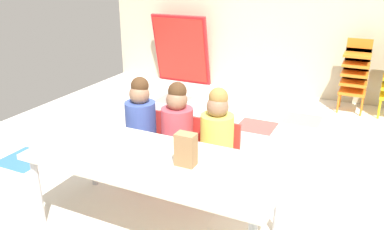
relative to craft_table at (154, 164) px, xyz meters
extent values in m
cube|color=silver|center=(0.09, 0.83, -0.53)|extent=(5.70, 5.57, 0.02)
cube|color=gray|center=(-1.26, 2.63, -0.52)|extent=(0.43, 0.43, 0.00)
cube|color=#336BB2|center=(-1.71, 0.38, -0.52)|extent=(0.43, 0.43, 0.00)
cube|color=silver|center=(0.54, 0.38, -0.52)|extent=(0.43, 0.43, 0.00)
cube|color=gray|center=(0.54, 2.63, -0.52)|extent=(0.43, 0.43, 0.00)
cube|color=#B24C47|center=(0.09, 2.18, -0.52)|extent=(0.43, 0.43, 0.00)
cube|color=beige|center=(0.09, 3.61, 0.74)|extent=(5.70, 0.10, 2.52)
cube|color=beige|center=(0.00, 0.00, 0.03)|extent=(1.75, 0.73, 0.04)
cylinder|color=#B2B2B7|center=(-0.79, -0.31, -0.25)|extent=(0.05, 0.05, 0.53)
cylinder|color=#B2B2B7|center=(-0.79, 0.31, -0.25)|extent=(0.05, 0.05, 0.53)
cylinder|color=#B2B2B7|center=(0.79, 0.31, -0.25)|extent=(0.05, 0.05, 0.53)
cube|color=red|center=(-0.48, 0.59, -0.22)|extent=(0.32, 0.30, 0.03)
cube|color=red|center=(-0.48, 0.74, -0.07)|extent=(0.29, 0.02, 0.30)
cylinder|color=#384C99|center=(-0.48, 0.59, 0.00)|extent=(0.32, 0.32, 0.38)
sphere|color=#8C664C|center=(-0.48, 0.59, 0.26)|extent=(0.17, 0.17, 0.17)
sphere|color=#472D19|center=(-0.48, 0.60, 0.33)|extent=(0.15, 0.15, 0.15)
cylinder|color=red|center=(-0.62, 0.46, -0.37)|extent=(0.02, 0.02, 0.28)
cylinder|color=red|center=(-0.34, 0.46, -0.37)|extent=(0.02, 0.02, 0.28)
cylinder|color=red|center=(-0.62, 0.72, -0.37)|extent=(0.02, 0.02, 0.28)
cylinder|color=red|center=(-0.34, 0.72, -0.37)|extent=(0.02, 0.02, 0.28)
cube|color=red|center=(-0.13, 0.59, -0.22)|extent=(0.32, 0.30, 0.03)
cube|color=red|center=(-0.13, 0.74, -0.07)|extent=(0.29, 0.02, 0.30)
cylinder|color=#BF3F4C|center=(-0.13, 0.59, 0.00)|extent=(0.33, 0.33, 0.38)
sphere|color=#8C664C|center=(-0.13, 0.59, 0.26)|extent=(0.17, 0.17, 0.17)
sphere|color=#472D19|center=(-0.13, 0.60, 0.33)|extent=(0.15, 0.15, 0.15)
cylinder|color=red|center=(-0.27, 0.46, -0.37)|extent=(0.02, 0.02, 0.28)
cylinder|color=red|center=(0.01, 0.46, -0.37)|extent=(0.02, 0.02, 0.28)
cylinder|color=red|center=(-0.27, 0.72, -0.37)|extent=(0.02, 0.02, 0.28)
cylinder|color=red|center=(0.01, 0.72, -0.37)|extent=(0.02, 0.02, 0.28)
cube|color=red|center=(0.22, 0.59, -0.22)|extent=(0.32, 0.30, 0.03)
cube|color=red|center=(0.22, 0.74, -0.07)|extent=(0.29, 0.02, 0.30)
cylinder|color=#D8C64C|center=(0.22, 0.59, 0.00)|extent=(0.29, 0.29, 0.38)
sphere|color=#8C664C|center=(0.22, 0.59, 0.26)|extent=(0.17, 0.17, 0.17)
sphere|color=olive|center=(0.22, 0.60, 0.33)|extent=(0.15, 0.15, 0.15)
cylinder|color=red|center=(0.08, 0.46, -0.37)|extent=(0.02, 0.02, 0.28)
cylinder|color=red|center=(0.36, 0.46, -0.37)|extent=(0.02, 0.02, 0.28)
cylinder|color=red|center=(0.08, 0.72, -0.37)|extent=(0.02, 0.02, 0.28)
cylinder|color=red|center=(0.36, 0.72, -0.37)|extent=(0.02, 0.02, 0.28)
cube|color=orange|center=(1.02, 3.20, -0.26)|extent=(0.32, 0.30, 0.03)
cube|color=orange|center=(1.02, 3.34, -0.17)|extent=(0.30, 0.02, 0.18)
cube|color=orange|center=(1.02, 3.20, -0.14)|extent=(0.32, 0.30, 0.03)
cube|color=orange|center=(1.02, 3.34, -0.05)|extent=(0.30, 0.02, 0.18)
cube|color=orange|center=(1.02, 3.20, -0.02)|extent=(0.32, 0.30, 0.03)
cube|color=orange|center=(1.02, 3.34, 0.07)|extent=(0.30, 0.02, 0.18)
cube|color=orange|center=(1.02, 3.20, 0.10)|extent=(0.32, 0.30, 0.03)
cube|color=orange|center=(1.02, 3.34, 0.19)|extent=(0.30, 0.02, 0.18)
cube|color=orange|center=(1.02, 3.20, 0.22)|extent=(0.32, 0.30, 0.03)
cube|color=orange|center=(1.02, 3.34, 0.31)|extent=(0.30, 0.02, 0.18)
cylinder|color=orange|center=(0.88, 3.07, -0.39)|extent=(0.02, 0.02, 0.26)
cylinder|color=orange|center=(1.16, 3.07, -0.39)|extent=(0.02, 0.02, 0.26)
cylinder|color=orange|center=(0.88, 3.33, -0.39)|extent=(0.02, 0.02, 0.26)
cylinder|color=orange|center=(1.16, 3.33, -0.39)|extent=(0.02, 0.02, 0.26)
cylinder|color=yellow|center=(1.37, 3.07, -0.39)|extent=(0.02, 0.02, 0.26)
cylinder|color=yellow|center=(1.37, 3.33, -0.39)|extent=(0.02, 0.02, 0.26)
cube|color=red|center=(-1.54, 3.42, 0.02)|extent=(0.90, 0.28, 1.09)
cube|color=red|center=(-1.54, 3.39, 0.02)|extent=(0.83, 0.23, 0.99)
cube|color=#9E754C|center=(0.24, 0.00, 0.16)|extent=(0.13, 0.09, 0.22)
cylinder|color=white|center=(-0.53, -0.17, 0.05)|extent=(0.18, 0.18, 0.01)
cylinder|color=white|center=(0.02, -0.02, 0.05)|extent=(0.18, 0.18, 0.01)
torus|color=white|center=(-0.53, -0.17, 0.07)|extent=(0.12, 0.12, 0.03)
camera|label=1|loc=(1.26, -2.05, 1.27)|focal=37.11mm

